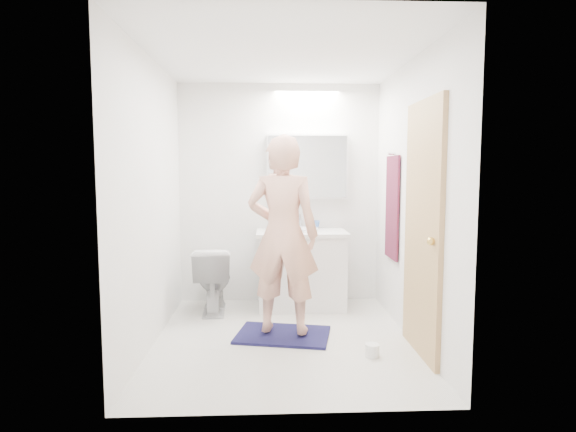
{
  "coord_description": "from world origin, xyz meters",
  "views": [
    {
      "loc": [
        -0.14,
        -3.93,
        1.46
      ],
      "look_at": [
        0.05,
        0.25,
        1.05
      ],
      "focal_mm": 29.14,
      "sensor_mm": 36.0,
      "label": 1
    }
  ],
  "objects": [
    {
      "name": "sink_basin",
      "position": [
        0.23,
        0.99,
        0.84
      ],
      "size": [
        0.36,
        0.36,
        0.03
      ],
      "primitive_type": "cylinder",
      "color": "white",
      "rests_on": "countertop"
    },
    {
      "name": "toilet",
      "position": [
        -0.7,
        0.85,
        0.34
      ],
      "size": [
        0.41,
        0.69,
        0.68
      ],
      "primitive_type": "imported",
      "rotation": [
        0.0,
        0.0,
        3.19
      ],
      "color": "silver",
      "rests_on": "floor"
    },
    {
      "name": "floor",
      "position": [
        0.0,
        0.0,
        0.0
      ],
      "size": [
        2.5,
        2.5,
        0.0
      ],
      "primitive_type": "plane",
      "color": "silver",
      "rests_on": "ground"
    },
    {
      "name": "door_knob",
      "position": [
        1.04,
        -0.65,
        0.95
      ],
      "size": [
        0.06,
        0.06,
        0.06
      ],
      "primitive_type": "sphere",
      "color": "gold",
      "rests_on": "door"
    },
    {
      "name": "bath_rug",
      "position": [
        -0.0,
        0.07,
        0.01
      ],
      "size": [
        0.9,
        0.7,
        0.02
      ],
      "primitive_type": "cube",
      "rotation": [
        0.0,
        0.0,
        -0.21
      ],
      "color": "#1A1440",
      "rests_on": "floor"
    },
    {
      "name": "medicine_cabinet",
      "position": [
        0.3,
        1.18,
        1.5
      ],
      "size": [
        0.88,
        0.14,
        0.7
      ],
      "primitive_type": "cube",
      "color": "white",
      "rests_on": "wall_back"
    },
    {
      "name": "ceiling",
      "position": [
        0.0,
        0.0,
        2.4
      ],
      "size": [
        2.5,
        2.5,
        0.0
      ],
      "primitive_type": "plane",
      "rotation": [
        3.14,
        0.0,
        0.0
      ],
      "color": "white",
      "rests_on": "floor"
    },
    {
      "name": "wall_back",
      "position": [
        0.0,
        1.25,
        1.2
      ],
      "size": [
        2.5,
        0.0,
        2.5
      ],
      "primitive_type": "plane",
      "rotation": [
        1.57,
        0.0,
        0.0
      ],
      "color": "white",
      "rests_on": "floor"
    },
    {
      "name": "soap_bottle_a",
      "position": [
        -0.07,
        1.11,
        0.93
      ],
      "size": [
        0.11,
        0.11,
        0.22
      ],
      "primitive_type": "imported",
      "rotation": [
        0.0,
        0.0,
        0.46
      ],
      "color": "#CCCC84",
      "rests_on": "countertop"
    },
    {
      "name": "towel",
      "position": [
        1.08,
        0.55,
        1.1
      ],
      "size": [
        0.02,
        0.42,
        1.0
      ],
      "primitive_type": "cube",
      "color": "#12133A",
      "rests_on": "wall_right"
    },
    {
      "name": "wall_left",
      "position": [
        -1.1,
        0.0,
        1.2
      ],
      "size": [
        0.0,
        2.5,
        2.5
      ],
      "primitive_type": "plane",
      "rotation": [
        1.57,
        0.0,
        1.57
      ],
      "color": "white",
      "rests_on": "floor"
    },
    {
      "name": "wall_front",
      "position": [
        0.0,
        -1.25,
        1.2
      ],
      "size": [
        2.5,
        0.0,
        2.5
      ],
      "primitive_type": "plane",
      "rotation": [
        -1.57,
        0.0,
        0.0
      ],
      "color": "white",
      "rests_on": "floor"
    },
    {
      "name": "vanity_cabinet",
      "position": [
        0.23,
        0.96,
        0.39
      ],
      "size": [
        0.9,
        0.55,
        0.78
      ],
      "primitive_type": "cube",
      "color": "white",
      "rests_on": "floor"
    },
    {
      "name": "faucet",
      "position": [
        0.23,
        1.19,
        0.9
      ],
      "size": [
        0.02,
        0.02,
        0.16
      ],
      "primitive_type": "cylinder",
      "color": "silver",
      "rests_on": "countertop"
    },
    {
      "name": "towel_hook",
      "position": [
        1.07,
        0.55,
        1.62
      ],
      "size": [
        0.07,
        0.02,
        0.02
      ],
      "primitive_type": "cylinder",
      "rotation": [
        0.0,
        1.57,
        0.0
      ],
      "color": "silver",
      "rests_on": "wall_right"
    },
    {
      "name": "door",
      "position": [
        1.08,
        -0.35,
        1.0
      ],
      "size": [
        0.04,
        0.8,
        2.0
      ],
      "primitive_type": "cube",
      "color": "#A57A52",
      "rests_on": "wall_right"
    },
    {
      "name": "toilet_paper_roll",
      "position": [
        0.68,
        -0.41,
        0.05
      ],
      "size": [
        0.11,
        0.11,
        0.1
      ],
      "primitive_type": "cylinder",
      "color": "white",
      "rests_on": "floor"
    },
    {
      "name": "mirror_panel",
      "position": [
        0.3,
        1.1,
        1.5
      ],
      "size": [
        0.84,
        0.01,
        0.66
      ],
      "primitive_type": "cube",
      "color": "silver",
      "rests_on": "medicine_cabinet"
    },
    {
      "name": "toothbrush_cup",
      "position": [
        0.39,
        1.12,
        0.87
      ],
      "size": [
        0.11,
        0.11,
        0.09
      ],
      "primitive_type": "imported",
      "rotation": [
        0.0,
        0.0,
        -0.11
      ],
      "color": "#4070C2",
      "rests_on": "countertop"
    },
    {
      "name": "wall_right",
      "position": [
        1.1,
        0.0,
        1.2
      ],
      "size": [
        0.0,
        2.5,
        2.5
      ],
      "primitive_type": "plane",
      "rotation": [
        1.57,
        0.0,
        -1.57
      ],
      "color": "white",
      "rests_on": "floor"
    },
    {
      "name": "countertop",
      "position": [
        0.23,
        0.96,
        0.8
      ],
      "size": [
        0.95,
        0.58,
        0.04
      ],
      "primitive_type": "cube",
      "color": "silver",
      "rests_on": "vanity_cabinet"
    },
    {
      "name": "person",
      "position": [
        -0.0,
        0.07,
        0.9
      ],
      "size": [
        0.69,
        0.53,
        1.71
      ],
      "primitive_type": "imported",
      "rotation": [
        0.0,
        0.0,
        2.94
      ],
      "color": "#E2A187",
      "rests_on": "bath_rug"
    },
    {
      "name": "soap_bottle_b",
      "position": [
        0.1,
        1.15,
        0.9
      ],
      "size": [
        0.1,
        0.11,
        0.17
      ],
      "primitive_type": "imported",
      "rotation": [
        0.0,
        0.0,
        -0.52
      ],
      "color": "#61A5D1",
      "rests_on": "countertop"
    }
  ]
}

